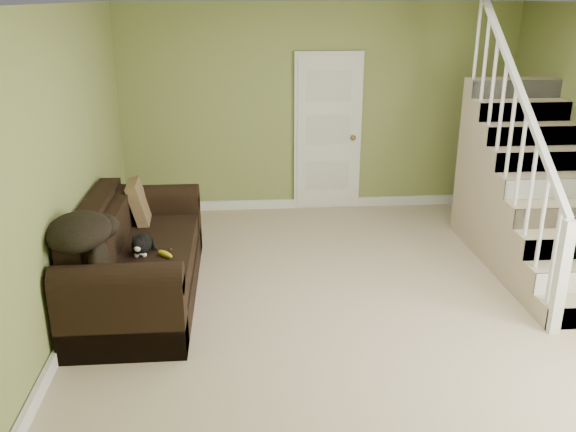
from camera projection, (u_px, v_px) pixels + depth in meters
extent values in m
cube|color=tan|center=(356.00, 304.00, 5.58)|extent=(5.00, 5.50, 0.01)
cube|color=white|center=(369.00, 4.00, 4.69)|extent=(5.00, 5.50, 0.01)
cube|color=olive|center=(320.00, 109.00, 7.71)|extent=(5.00, 0.04, 2.60)
cube|color=olive|center=(489.00, 339.00, 2.56)|extent=(5.00, 0.04, 2.60)
cube|color=olive|center=(59.00, 173.00, 4.95)|extent=(0.04, 5.50, 2.60)
cube|color=white|center=(319.00, 203.00, 8.11)|extent=(5.00, 0.04, 0.12)
cube|color=white|center=(80.00, 308.00, 5.37)|extent=(0.04, 5.50, 0.12)
cube|color=white|center=(328.00, 132.00, 7.79)|extent=(0.86, 0.05, 2.02)
cube|color=white|center=(328.00, 133.00, 7.77)|extent=(0.78, 0.04, 1.96)
sphere|color=olive|center=(353.00, 138.00, 7.77)|extent=(0.07, 0.07, 0.07)
cylinder|color=white|center=(554.00, 253.00, 5.04)|extent=(0.04, 0.04, 0.90)
cylinder|color=white|center=(542.00, 219.00, 5.23)|extent=(0.04, 0.04, 0.90)
cube|color=tan|center=(567.00, 263.00, 5.70)|extent=(1.00, 0.27, 0.60)
cylinder|color=white|center=(531.00, 188.00, 5.41)|extent=(0.04, 0.04, 0.90)
cube|color=tan|center=(554.00, 242.00, 5.92)|extent=(1.00, 0.27, 0.80)
cylinder|color=white|center=(521.00, 158.00, 5.60)|extent=(0.04, 0.04, 0.90)
cube|color=tan|center=(543.00, 223.00, 6.14)|extent=(1.00, 0.27, 1.00)
cylinder|color=white|center=(511.00, 131.00, 5.78)|extent=(0.04, 0.04, 0.90)
cube|color=tan|center=(532.00, 205.00, 6.36)|extent=(1.00, 0.27, 1.20)
cylinder|color=white|center=(502.00, 105.00, 5.96)|extent=(0.04, 0.04, 0.90)
cube|color=tan|center=(522.00, 188.00, 6.58)|extent=(1.00, 0.27, 1.40)
cylinder|color=white|center=(493.00, 81.00, 6.15)|extent=(0.04, 0.04, 0.90)
cube|color=tan|center=(512.00, 172.00, 6.79)|extent=(1.00, 0.27, 1.60)
cylinder|color=white|center=(485.00, 58.00, 6.33)|extent=(0.04, 0.04, 0.90)
cube|color=tan|center=(503.00, 158.00, 7.01)|extent=(1.00, 0.27, 1.80)
cylinder|color=white|center=(478.00, 36.00, 6.52)|extent=(0.04, 0.04, 0.90)
cube|color=white|center=(561.00, 278.00, 4.95)|extent=(0.09, 0.09, 1.00)
cube|color=white|center=(517.00, 83.00, 5.63)|extent=(0.06, 2.46, 1.84)
cube|color=black|center=(142.00, 283.00, 5.70)|extent=(0.99, 2.28, 0.26)
cube|color=black|center=(152.00, 258.00, 5.62)|extent=(0.75, 1.72, 0.23)
cube|color=black|center=(122.00, 318.00, 4.68)|extent=(0.99, 0.26, 0.64)
cube|color=black|center=(154.00, 225.00, 6.58)|extent=(0.99, 0.26, 0.64)
cylinder|color=black|center=(118.00, 281.00, 4.57)|extent=(0.99, 0.26, 0.26)
cylinder|color=black|center=(152.00, 197.00, 6.47)|extent=(0.99, 0.26, 0.26)
cube|color=black|center=(95.00, 240.00, 5.52)|extent=(0.21, 1.76, 0.65)
cube|color=black|center=(112.00, 231.00, 5.50)|extent=(0.15, 1.70, 0.36)
cube|color=black|center=(133.00, 228.00, 6.66)|extent=(0.45, 0.45, 0.53)
cylinder|color=silver|center=(122.00, 198.00, 6.48)|extent=(0.06, 0.06, 0.20)
cylinder|color=#2B40A8|center=(122.00, 198.00, 6.48)|extent=(0.07, 0.07, 0.05)
cylinder|color=white|center=(121.00, 188.00, 6.44)|extent=(0.03, 0.03, 0.03)
cylinder|color=silver|center=(135.00, 196.00, 6.52)|extent=(0.06, 0.06, 0.20)
cylinder|color=#2B40A8|center=(135.00, 196.00, 6.52)|extent=(0.07, 0.07, 0.05)
cylinder|color=white|center=(134.00, 186.00, 6.49)|extent=(0.03, 0.03, 0.03)
ellipsoid|color=black|center=(142.00, 244.00, 5.44)|extent=(0.18, 0.32, 0.17)
ellipsoid|color=white|center=(141.00, 250.00, 5.38)|extent=(0.10, 0.13, 0.09)
sphere|color=black|center=(138.00, 245.00, 5.27)|extent=(0.12, 0.12, 0.11)
ellipsoid|color=white|center=(138.00, 249.00, 5.23)|extent=(0.06, 0.05, 0.05)
cone|color=black|center=(134.00, 238.00, 5.25)|extent=(0.04, 0.05, 0.05)
cone|color=black|center=(142.00, 238.00, 5.26)|extent=(0.04, 0.05, 0.05)
cylinder|color=black|center=(153.00, 245.00, 5.58)|extent=(0.09, 0.24, 0.03)
ellipsoid|color=yellow|center=(165.00, 254.00, 5.36)|extent=(0.17, 0.17, 0.05)
cube|color=#442C1B|center=(139.00, 202.00, 6.18)|extent=(0.24, 0.45, 0.45)
ellipsoid|color=black|center=(79.00, 231.00, 4.73)|extent=(0.55, 0.69, 0.27)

